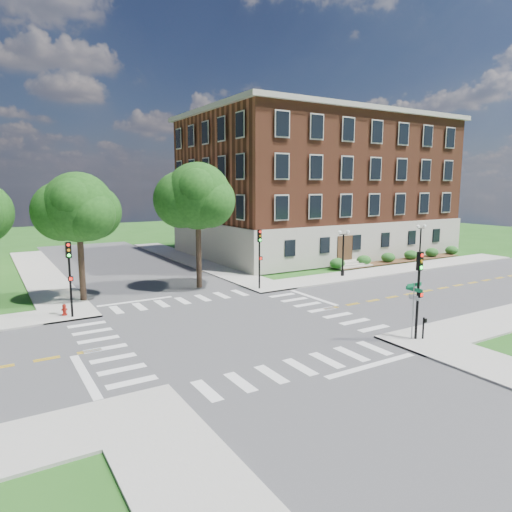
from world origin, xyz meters
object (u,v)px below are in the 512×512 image
traffic_signal_ne (259,251)px  twin_lamp_west (343,250)px  twin_lamp_east (420,242)px  fire_hydrant (64,310)px  traffic_signal_se (419,284)px  street_sign_pole (414,300)px  traffic_signal_nw (70,269)px  push_button_post (424,327)px

traffic_signal_ne → twin_lamp_west: size_ratio=1.13×
traffic_signal_ne → twin_lamp_east: traffic_signal_ne is taller
twin_lamp_east → fire_hydrant: twin_lamp_east is taller
traffic_signal_se → street_sign_pole: size_ratio=1.55×
street_sign_pole → fire_hydrant: street_sign_pole is taller
traffic_signal_nw → fire_hydrant: 2.81m
twin_lamp_west → street_sign_pole: (-8.61, -15.22, -0.21)m
traffic_signal_se → push_button_post: traffic_signal_se is taller
fire_hydrant → traffic_signal_ne: bearing=0.3°
twin_lamp_east → twin_lamp_west: bearing=-178.6°
twin_lamp_west → fire_hydrant: 24.20m
twin_lamp_east → street_sign_pole: (-19.50, -15.49, -0.21)m
traffic_signal_se → traffic_signal_nw: 20.85m
traffic_signal_nw → twin_lamp_west: size_ratio=1.13×
traffic_signal_ne → fire_hydrant: (-14.78, -0.07, -2.72)m
twin_lamp_east → street_sign_pole: 24.90m
traffic_signal_nw → push_button_post: 21.37m
traffic_signal_se → fire_hydrant: traffic_signal_se is taller
twin_lamp_east → push_button_post: (-18.99, -15.83, -1.73)m
street_sign_pole → fire_hydrant: (-15.50, 14.64, -1.84)m
twin_lamp_east → fire_hydrant: size_ratio=5.64×
street_sign_pole → traffic_signal_ne: bearing=92.8°
street_sign_pole → push_button_post: size_ratio=2.58×
traffic_signal_nw → twin_lamp_west: (23.74, 1.19, -0.66)m
traffic_signal_nw → fire_hydrant: (-0.37, 0.61, -2.72)m
push_button_post → twin_lamp_west: bearing=62.5°
twin_lamp_west → traffic_signal_ne: bearing=-176.9°
traffic_signal_nw → twin_lamp_west: 23.78m
twin_lamp_east → street_sign_pole: twin_lamp_east is taller
traffic_signal_ne → street_sign_pole: size_ratio=1.55×
twin_lamp_west → twin_lamp_east: same height
twin_lamp_west → fire_hydrant: twin_lamp_west is taller
twin_lamp_east → street_sign_pole: bearing=-141.5°
traffic_signal_se → twin_lamp_west: size_ratio=1.13×
traffic_signal_se → push_button_post: 2.42m
traffic_signal_ne → twin_lamp_west: 9.37m
twin_lamp_west → traffic_signal_se: bearing=-118.8°
traffic_signal_ne → street_sign_pole: bearing=-87.2°
twin_lamp_west → push_button_post: 17.62m
street_sign_pole → push_button_post: street_sign_pole is taller
twin_lamp_west → traffic_signal_nw: bearing=-177.1°
traffic_signal_ne → twin_lamp_east: bearing=2.2°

